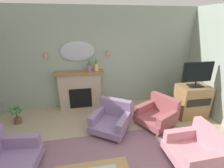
{
  "coord_description": "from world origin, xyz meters",
  "views": [
    {
      "loc": [
        -0.53,
        -1.72,
        2.49
      ],
      "look_at": [
        0.12,
        1.77,
        1.12
      ],
      "focal_mm": 25.98,
      "sensor_mm": 36.0,
      "label": 1
    }
  ],
  "objects_px": {
    "armchair_by_coffee_table": "(196,148)",
    "potted_plant_small_fern": "(16,115)",
    "wall_sconce_left": "(45,54)",
    "armchair_near_fireplace": "(158,113)",
    "tv_flatscreen": "(198,74)",
    "wall_sconce_right": "(108,52)",
    "armchair_in_corner": "(112,118)",
    "fireplace": "(80,91)",
    "mantel_vase_left": "(89,66)",
    "tv_cabinet": "(191,101)",
    "wall_mirror": "(77,51)",
    "mantel_vase_centre": "(96,65)"
  },
  "relations": [
    {
      "from": "mantel_vase_centre",
      "to": "armchair_near_fireplace",
      "type": "relative_size",
      "value": 0.35
    },
    {
      "from": "mantel_vase_left",
      "to": "tv_cabinet",
      "type": "xyz_separation_m",
      "value": [
        2.69,
        -0.98,
        -0.86
      ]
    },
    {
      "from": "potted_plant_small_fern",
      "to": "fireplace",
      "type": "bearing_deg",
      "value": 17.9
    },
    {
      "from": "mantel_vase_left",
      "to": "wall_sconce_left",
      "type": "relative_size",
      "value": 2.43
    },
    {
      "from": "mantel_vase_left",
      "to": "wall_sconce_right",
      "type": "distance_m",
      "value": 0.66
    },
    {
      "from": "wall_sconce_left",
      "to": "wall_mirror",
      "type": "bearing_deg",
      "value": 3.37
    },
    {
      "from": "tv_flatscreen",
      "to": "wall_mirror",
      "type": "bearing_deg",
      "value": 158.57
    },
    {
      "from": "potted_plant_small_fern",
      "to": "wall_sconce_left",
      "type": "bearing_deg",
      "value": 38.18
    },
    {
      "from": "wall_sconce_left",
      "to": "armchair_near_fireplace",
      "type": "distance_m",
      "value": 3.36
    },
    {
      "from": "wall_mirror",
      "to": "wall_sconce_left",
      "type": "xyz_separation_m",
      "value": [
        -0.85,
        -0.05,
        -0.05
      ]
    },
    {
      "from": "armchair_in_corner",
      "to": "armchair_by_coffee_table",
      "type": "height_order",
      "value": "same"
    },
    {
      "from": "mantel_vase_centre",
      "to": "tv_cabinet",
      "type": "xyz_separation_m",
      "value": [
        2.49,
        -0.98,
        -0.88
      ]
    },
    {
      "from": "wall_mirror",
      "to": "wall_sconce_left",
      "type": "height_order",
      "value": "wall_mirror"
    },
    {
      "from": "wall_mirror",
      "to": "potted_plant_small_fern",
      "type": "height_order",
      "value": "wall_mirror"
    },
    {
      "from": "armchair_in_corner",
      "to": "tv_flatscreen",
      "type": "distance_m",
      "value": 2.46
    },
    {
      "from": "armchair_by_coffee_table",
      "to": "tv_cabinet",
      "type": "bearing_deg",
      "value": 58.29
    },
    {
      "from": "wall_mirror",
      "to": "potted_plant_small_fern",
      "type": "bearing_deg",
      "value": -157.73
    },
    {
      "from": "fireplace",
      "to": "armchair_in_corner",
      "type": "relative_size",
      "value": 1.21
    },
    {
      "from": "wall_sconce_right",
      "to": "potted_plant_small_fern",
      "type": "distance_m",
      "value": 2.93
    },
    {
      "from": "mantel_vase_centre",
      "to": "wall_mirror",
      "type": "relative_size",
      "value": 0.4
    },
    {
      "from": "wall_sconce_right",
      "to": "armchair_near_fireplace",
      "type": "xyz_separation_m",
      "value": [
        1.08,
        -1.3,
        -1.35
      ]
    },
    {
      "from": "armchair_near_fireplace",
      "to": "tv_cabinet",
      "type": "xyz_separation_m",
      "value": [
        1.06,
        0.2,
        0.15
      ]
    },
    {
      "from": "potted_plant_small_fern",
      "to": "armchair_by_coffee_table",
      "type": "bearing_deg",
      "value": -27.65
    },
    {
      "from": "wall_sconce_right",
      "to": "potted_plant_small_fern",
      "type": "relative_size",
      "value": 0.26
    },
    {
      "from": "armchair_near_fireplace",
      "to": "potted_plant_small_fern",
      "type": "distance_m",
      "value": 3.64
    },
    {
      "from": "wall_sconce_left",
      "to": "armchair_by_coffee_table",
      "type": "height_order",
      "value": "wall_sconce_left"
    },
    {
      "from": "mantel_vase_centre",
      "to": "wall_mirror",
      "type": "distance_m",
      "value": 0.65
    },
    {
      "from": "fireplace",
      "to": "mantel_vase_left",
      "type": "xyz_separation_m",
      "value": [
        0.3,
        -0.03,
        0.74
      ]
    },
    {
      "from": "fireplace",
      "to": "tv_flatscreen",
      "type": "height_order",
      "value": "tv_flatscreen"
    },
    {
      "from": "wall_sconce_right",
      "to": "potted_plant_small_fern",
      "type": "xyz_separation_m",
      "value": [
        -2.49,
        -0.62,
        -1.4
      ]
    },
    {
      "from": "fireplace",
      "to": "armchair_near_fireplace",
      "type": "xyz_separation_m",
      "value": [
        1.93,
        -1.21,
        -0.27
      ]
    },
    {
      "from": "wall_sconce_right",
      "to": "armchair_by_coffee_table",
      "type": "distance_m",
      "value": 3.16
    },
    {
      "from": "fireplace",
      "to": "potted_plant_small_fern",
      "type": "bearing_deg",
      "value": -162.1
    },
    {
      "from": "mantel_vase_centre",
      "to": "wall_sconce_left",
      "type": "bearing_deg",
      "value": 174.92
    },
    {
      "from": "tv_cabinet",
      "to": "wall_mirror",
      "type": "bearing_deg",
      "value": 158.91
    },
    {
      "from": "armchair_near_fireplace",
      "to": "potted_plant_small_fern",
      "type": "bearing_deg",
      "value": 169.23
    },
    {
      "from": "armchair_in_corner",
      "to": "mantel_vase_left",
      "type": "bearing_deg",
      "value": 109.59
    },
    {
      "from": "fireplace",
      "to": "wall_mirror",
      "type": "xyz_separation_m",
      "value": [
        0.0,
        0.14,
        1.14
      ]
    },
    {
      "from": "wall_mirror",
      "to": "wall_sconce_left",
      "type": "distance_m",
      "value": 0.85
    },
    {
      "from": "wall_sconce_left",
      "to": "tv_cabinet",
      "type": "xyz_separation_m",
      "value": [
        3.84,
        -1.1,
        -1.21
      ]
    },
    {
      "from": "tv_flatscreen",
      "to": "armchair_near_fireplace",
      "type": "bearing_deg",
      "value": -170.59
    },
    {
      "from": "armchair_by_coffee_table",
      "to": "potted_plant_small_fern",
      "type": "distance_m",
      "value": 4.21
    },
    {
      "from": "fireplace",
      "to": "armchair_near_fireplace",
      "type": "relative_size",
      "value": 1.24
    },
    {
      "from": "tv_flatscreen",
      "to": "armchair_by_coffee_table",
      "type": "bearing_deg",
      "value": -122.08
    },
    {
      "from": "tv_cabinet",
      "to": "potted_plant_small_fern",
      "type": "height_order",
      "value": "tv_cabinet"
    },
    {
      "from": "armchair_by_coffee_table",
      "to": "potted_plant_small_fern",
      "type": "height_order",
      "value": "armchair_by_coffee_table"
    },
    {
      "from": "tv_cabinet",
      "to": "potted_plant_small_fern",
      "type": "relative_size",
      "value": 1.69
    },
    {
      "from": "wall_sconce_right",
      "to": "mantel_vase_left",
      "type": "bearing_deg",
      "value": -167.69
    },
    {
      "from": "wall_sconce_left",
      "to": "armchair_in_corner",
      "type": "relative_size",
      "value": 0.12
    },
    {
      "from": "mantel_vase_centre",
      "to": "armchair_by_coffee_table",
      "type": "height_order",
      "value": "mantel_vase_centre"
    }
  ]
}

